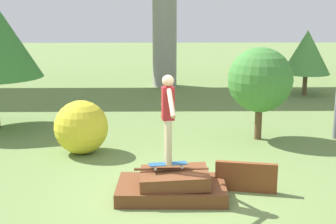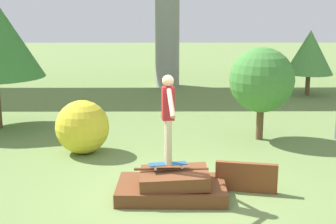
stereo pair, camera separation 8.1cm
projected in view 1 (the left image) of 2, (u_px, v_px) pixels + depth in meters
The scene contains 8 objects.
ground_plane at pixel (171, 196), 9.12m from camera, with size 80.00×80.00×0.00m, color olive.
scrap_pile at pixel (172, 186), 9.05m from camera, with size 2.13×1.31×0.58m.
scrap_plank_loose at pixel (246, 177), 9.29m from camera, with size 1.22×0.36×0.60m.
skateboard at pixel (168, 164), 8.97m from camera, with size 0.76×0.31×0.09m.
skater at pixel (168, 113), 8.75m from camera, with size 0.27×1.18×1.71m.
tree_behind_right at pixel (260, 80), 12.70m from camera, with size 1.77×1.77×2.56m.
tree_mid_back at pixel (307, 52), 19.22m from camera, with size 1.96×1.96×2.69m.
bush_yellow_flowering at pixel (81, 127), 11.66m from camera, with size 1.35×1.35×1.35m.
Camera 1 is at (-0.21, -8.53, 3.61)m, focal length 50.00 mm.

